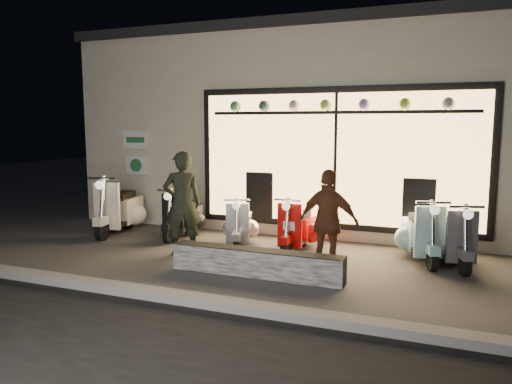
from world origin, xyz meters
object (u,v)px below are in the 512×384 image
graffiti_barrier (256,263)px  scooter_silver (240,225)px  scooter_red (299,228)px  man (182,203)px  woman (329,222)px

graffiti_barrier → scooter_silver: size_ratio=2.08×
graffiti_barrier → scooter_red: 1.79m
man → scooter_silver: bearing=-157.3°
man → woman: man is taller
man → woman: bearing=140.3°
graffiti_barrier → scooter_silver: bearing=120.5°
scooter_silver → woman: size_ratio=0.80×
woman → scooter_red: bearing=-49.3°
graffiti_barrier → scooter_silver: 1.96m
scooter_red → man: man is taller
man → graffiti_barrier: bearing=121.3°
scooter_red → man: bearing=-146.3°
man → scooter_red: bearing=177.0°
graffiti_barrier → man: (-1.61, 0.69, 0.67)m
woman → scooter_silver: bearing=-24.1°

